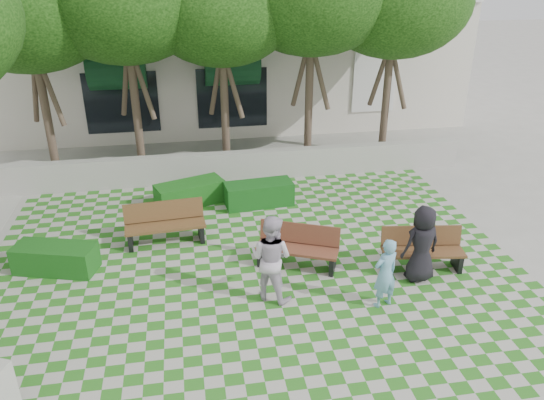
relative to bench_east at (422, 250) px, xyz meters
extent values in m
plane|color=gray|center=(-3.72, -0.31, -0.46)|extent=(90.00, 90.00, 0.00)
plane|color=#2B721E|center=(-3.72, 0.69, -0.45)|extent=(12.00, 12.00, 0.00)
cube|color=#9E9B93|center=(-3.72, 5.89, -0.01)|extent=(15.00, 0.36, 0.90)
cube|color=#51331B|center=(-0.01, -0.07, -0.01)|extent=(1.87, 0.81, 0.06)
cube|color=#51331B|center=(0.03, 0.19, 0.27)|extent=(1.81, 0.39, 0.45)
cube|color=black|center=(-0.81, 0.04, -0.24)|extent=(0.17, 0.51, 0.44)
cube|color=black|center=(0.78, -0.19, -0.24)|extent=(0.17, 0.51, 0.44)
cube|color=#592E1E|center=(-2.76, 0.50, 0.00)|extent=(1.91, 1.25, 0.06)
cube|color=#592E1E|center=(-2.66, 0.74, 0.28)|extent=(1.73, 0.86, 0.46)
cube|color=black|center=(-3.51, 0.83, -0.23)|extent=(0.30, 0.51, 0.45)
cube|color=black|center=(-2.02, 0.17, -0.23)|extent=(0.30, 0.51, 0.45)
cube|color=#51361C|center=(-5.69, 2.10, 0.02)|extent=(1.96, 0.73, 0.06)
cube|color=#51361C|center=(-5.71, 2.38, 0.31)|extent=(1.93, 0.28, 0.48)
cube|color=black|center=(-6.55, 2.04, -0.22)|extent=(0.15, 0.54, 0.47)
cube|color=black|center=(-4.84, 2.17, -0.22)|extent=(0.15, 0.54, 0.47)
cube|color=#124616|center=(-3.12, 3.91, -0.13)|extent=(1.96, 0.93, 0.66)
cube|color=#155015|center=(-5.04, 4.27, -0.13)|extent=(2.04, 1.36, 0.66)
cube|color=#134713|center=(-8.11, 1.27, -0.14)|extent=(1.92, 1.19, 0.63)
imported|color=#69A4C0|center=(-1.36, -1.22, 0.30)|extent=(0.64, 0.52, 1.52)
imported|color=black|center=(-0.25, -0.42, 0.41)|extent=(0.93, 0.69, 1.74)
imported|color=silver|center=(-3.54, -0.53, 0.48)|extent=(1.15, 1.11, 1.87)
cylinder|color=#47382B|center=(-9.22, 7.29, 1.36)|extent=(0.26, 0.26, 3.64)
ellipsoid|color=#1E4C11|center=(-9.22, 7.29, 4.61)|extent=(4.80, 4.80, 3.60)
cylinder|color=#47382B|center=(-6.52, 7.29, 1.45)|extent=(0.26, 0.26, 3.81)
cylinder|color=#47382B|center=(-3.72, 7.29, 1.33)|extent=(0.26, 0.26, 3.58)
ellipsoid|color=#1E4C11|center=(-3.72, 7.29, 4.53)|extent=(4.60, 4.60, 3.45)
cylinder|color=#47382B|center=(-0.92, 7.29, 1.50)|extent=(0.26, 0.26, 3.92)
cylinder|color=#47382B|center=(1.78, 7.29, 1.39)|extent=(0.26, 0.26, 3.70)
ellipsoid|color=#1E4C11|center=(1.78, 7.29, 4.69)|extent=(4.80, 4.80, 3.60)
cube|color=beige|center=(-2.72, 13.89, 2.04)|extent=(18.00, 8.00, 5.00)
cube|color=white|center=(-2.72, 9.89, 4.54)|extent=(18.00, 0.30, 0.30)
cube|color=black|center=(2.28, 9.87, 1.74)|extent=(1.40, 0.10, 2.40)
cylinder|color=#113E1F|center=(-7.22, 9.87, 2.54)|extent=(3.00, 1.80, 1.80)
cube|color=black|center=(-7.22, 9.87, 1.14)|extent=(2.60, 0.08, 2.20)
cylinder|color=#113E1F|center=(-3.22, 9.87, 2.54)|extent=(3.00, 1.80, 1.80)
cube|color=black|center=(-3.22, 9.87, 1.14)|extent=(2.60, 0.08, 2.20)
camera|label=1|loc=(-5.08, -9.57, 6.04)|focal=35.00mm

